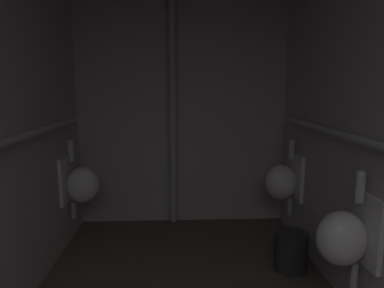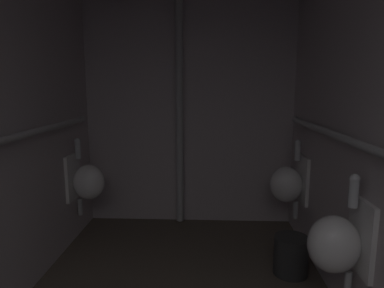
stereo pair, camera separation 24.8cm
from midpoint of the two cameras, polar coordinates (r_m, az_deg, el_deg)
wall_right at (r=2.18m, az=31.89°, el=1.32°), size 0.06×3.63×2.46m
wall_back at (r=3.67m, az=1.50°, el=5.65°), size 2.33×0.06×2.46m
urinal_left_mid at (r=3.39m, az=-15.22°, el=-6.00°), size 0.32×0.30×0.76m
urinal_right_mid at (r=2.28m, az=26.19°, el=-14.62°), size 0.32×0.30×0.76m
urinal_right_far at (r=3.36m, az=17.92°, el=-6.29°), size 0.32×0.30×0.76m
supply_pipe_right at (r=2.14m, az=29.62°, el=-0.32°), size 0.06×2.93×0.06m
standpipe_back_wall at (r=3.57m, az=-0.11°, el=5.53°), size 0.08×0.08×2.41m
waste_bin at (r=3.00m, az=18.62°, el=-17.28°), size 0.27×0.27×0.31m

